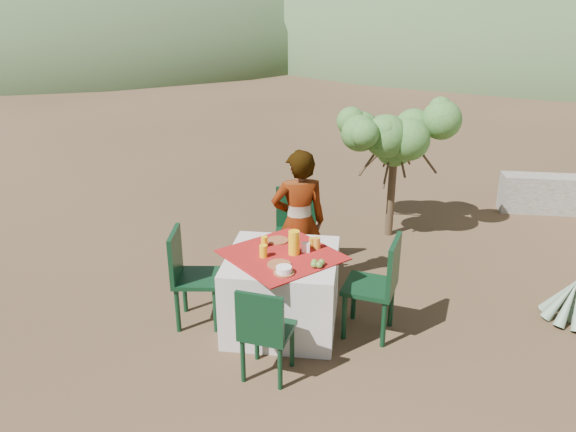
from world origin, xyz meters
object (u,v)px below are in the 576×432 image
object	(u,v)px
chair_far	(296,227)
agave	(575,299)
chair_left	(189,273)
chair_near	(264,330)
shrub_tree	(399,142)
juice_pitcher	(294,243)
table	(282,290)
chair_right	(379,282)
person	(299,223)

from	to	relation	value
chair_far	agave	xyz separation A→B (m)	(2.84, -0.67, -0.33)
chair_left	chair_far	bearing A→B (deg)	-43.40
chair_far	chair_near	xyz separation A→B (m)	(-0.02, -1.98, -0.07)
agave	shrub_tree	bearing A→B (deg)	131.21
shrub_tree	agave	size ratio (longest dim) A/B	2.41
shrub_tree	juice_pitcher	distance (m)	2.63
table	chair_far	world-z (taller)	chair_far
chair_right	person	world-z (taller)	person
chair_far	chair_left	distance (m)	1.49
chair_far	shrub_tree	distance (m)	1.85
person	juice_pitcher	size ratio (longest dim) A/B	6.84
chair_near	juice_pitcher	bearing A→B (deg)	-88.80
chair_far	shrub_tree	world-z (taller)	shrub_tree
table	chair_near	distance (m)	0.84
juice_pitcher	chair_far	bearing A→B (deg)	95.88
agave	person	bearing A→B (deg)	175.22
table	juice_pitcher	world-z (taller)	juice_pitcher
table	chair_left	distance (m)	0.91
shrub_tree	juice_pitcher	xyz separation A→B (m)	(-1.04, -2.39, -0.38)
person	agave	world-z (taller)	person
chair_far	chair_right	world-z (taller)	chair_far
chair_right	juice_pitcher	size ratio (longest dim) A/B	4.29
chair_left	juice_pitcher	size ratio (longest dim) A/B	4.17
table	person	xyz separation A→B (m)	(0.07, 0.71, 0.41)
chair_left	chair_right	bearing A→B (deg)	-96.42
agave	juice_pitcher	size ratio (longest dim) A/B	2.87
shrub_tree	agave	world-z (taller)	shrub_tree
chair_far	juice_pitcher	size ratio (longest dim) A/B	4.31
person	juice_pitcher	world-z (taller)	person
chair_near	chair_left	xyz separation A→B (m)	(-0.87, 0.78, 0.05)
chair_near	person	distance (m)	1.58
person	chair_far	bearing A→B (deg)	-96.33
chair_far	shrub_tree	bearing A→B (deg)	41.48
chair_near	table	bearing A→B (deg)	-81.63
chair_left	chair_right	world-z (taller)	chair_right
table	juice_pitcher	bearing A→B (deg)	12.84
table	shrub_tree	size ratio (longest dim) A/B	0.81
shrub_tree	juice_pitcher	world-z (taller)	shrub_tree
chair_near	chair_right	xyz separation A→B (m)	(0.93, 0.80, 0.07)
person	juice_pitcher	distance (m)	0.70
table	chair_far	xyz separation A→B (m)	(-0.01, 1.15, 0.17)
person	agave	size ratio (longest dim) A/B	2.38
chair_left	agave	size ratio (longest dim) A/B	1.45
chair_far	juice_pitcher	world-z (taller)	same
chair_left	juice_pitcher	bearing A→B (deg)	-92.69
chair_near	chair_left	world-z (taller)	chair_left
agave	juice_pitcher	bearing A→B (deg)	-170.46
agave	table	bearing A→B (deg)	-170.33
chair_left	person	size ratio (longest dim) A/B	0.61
chair_right	person	xyz separation A→B (m)	(-0.83, 0.75, 0.24)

